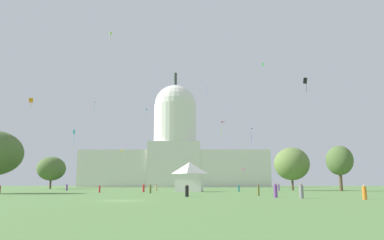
{
  "coord_description": "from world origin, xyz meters",
  "views": [
    {
      "loc": [
        7.34,
        -37.39,
        1.59
      ],
      "look_at": [
        5.56,
        103.7,
        26.21
      ],
      "focal_mm": 34.59,
      "sensor_mm": 36.0,
      "label": 1
    }
  ],
  "objects_px": {
    "capitol_building": "(175,152)",
    "person_purple_near_tree_east": "(67,187)",
    "event_tent": "(189,176)",
    "kite_green_high": "(263,65)",
    "kite_green_mid": "(94,104)",
    "person_teal_deep_crowd": "(239,188)",
    "person_tan_lawn_far_right": "(156,188)",
    "person_olive_near_tent": "(150,189)",
    "kite_orange_mid": "(31,101)",
    "kite_black_mid": "(305,82)",
    "person_orange_edge_west": "(364,193)",
    "person_black_mid_center": "(187,191)",
    "kite_blue_low": "(251,131)",
    "tree_east_mid": "(339,161)",
    "kite_pink_low": "(243,170)",
    "person_olive_aisle_center": "(258,190)",
    "person_red_edge_east": "(100,189)",
    "kite_magenta_low": "(221,124)",
    "person_red_back_center": "(144,188)",
    "kite_cyan_low": "(74,133)",
    "tree_west_near": "(51,169)",
    "tree_east_near": "(292,164)",
    "kite_violet_high": "(207,89)",
    "kite_lime_high": "(111,33)",
    "kite_gold_low": "(299,159)",
    "kite_white_high": "(189,65)",
    "kite_red_low": "(244,160)",
    "person_grey_mid_left": "(301,192)",
    "person_purple_back_right": "(279,187)",
    "kite_yellow_mid": "(122,151)",
    "person_purple_mid_right": "(276,191)",
    "kite_turquoise_high": "(147,110)"
  },
  "relations": [
    {
      "from": "kite_violet_high",
      "to": "person_purple_back_right",
      "type": "bearing_deg",
      "value": 43.14
    },
    {
      "from": "capitol_building",
      "to": "kite_black_mid",
      "type": "relative_size",
      "value": 29.04
    },
    {
      "from": "person_olive_aisle_center",
      "to": "kite_pink_low",
      "type": "height_order",
      "value": "kite_pink_low"
    },
    {
      "from": "tree_west_near",
      "to": "kite_pink_low",
      "type": "relative_size",
      "value": 7.15
    },
    {
      "from": "tree_west_near",
      "to": "kite_white_high",
      "type": "relative_size",
      "value": 8.48
    },
    {
      "from": "tree_east_near",
      "to": "person_grey_mid_left",
      "type": "bearing_deg",
      "value": -103.39
    },
    {
      "from": "person_olive_near_tent",
      "to": "kite_green_high",
      "type": "bearing_deg",
      "value": -111.69
    },
    {
      "from": "kite_lime_high",
      "to": "tree_east_near",
      "type": "bearing_deg",
      "value": 116.41
    },
    {
      "from": "person_olive_aisle_center",
      "to": "kite_blue_low",
      "type": "height_order",
      "value": "kite_blue_low"
    },
    {
      "from": "kite_blue_low",
      "to": "person_teal_deep_crowd",
      "type": "bearing_deg",
      "value": -7.77
    },
    {
      "from": "person_red_edge_east",
      "to": "kite_cyan_low",
      "type": "relative_size",
      "value": 0.36
    },
    {
      "from": "person_orange_edge_west",
      "to": "kite_black_mid",
      "type": "bearing_deg",
      "value": 91.49
    },
    {
      "from": "kite_turquoise_high",
      "to": "kite_blue_low",
      "type": "relative_size",
      "value": 1.12
    },
    {
      "from": "kite_pink_low",
      "to": "kite_lime_high",
      "type": "distance_m",
      "value": 99.02
    },
    {
      "from": "person_purple_back_right",
      "to": "kite_turquoise_high",
      "type": "bearing_deg",
      "value": -132.58
    },
    {
      "from": "person_olive_near_tent",
      "to": "kite_orange_mid",
      "type": "bearing_deg",
      "value": -38.53
    },
    {
      "from": "person_grey_mid_left",
      "to": "kite_lime_high",
      "type": "distance_m",
      "value": 118.12
    },
    {
      "from": "person_red_edge_east",
      "to": "kite_magenta_low",
      "type": "relative_size",
      "value": 0.36
    },
    {
      "from": "capitol_building",
      "to": "person_purple_near_tree_east",
      "type": "bearing_deg",
      "value": -98.89
    },
    {
      "from": "event_tent",
      "to": "person_black_mid_center",
      "type": "xyz_separation_m",
      "value": [
        0.32,
        -33.85,
        -2.58
      ]
    },
    {
      "from": "tree_east_mid",
      "to": "kite_gold_low",
      "type": "height_order",
      "value": "tree_east_mid"
    },
    {
      "from": "capitol_building",
      "to": "person_orange_edge_west",
      "type": "xyz_separation_m",
      "value": [
        30.94,
        -184.63,
        -20.54
      ]
    },
    {
      "from": "person_teal_deep_crowd",
      "to": "person_olive_aisle_center",
      "type": "height_order",
      "value": "person_olive_aisle_center"
    },
    {
      "from": "kite_white_high",
      "to": "kite_black_mid",
      "type": "bearing_deg",
      "value": 52.19
    },
    {
      "from": "person_black_mid_center",
      "to": "kite_yellow_mid",
      "type": "bearing_deg",
      "value": 22.7
    },
    {
      "from": "person_teal_deep_crowd",
      "to": "kite_green_high",
      "type": "distance_m",
      "value": 90.26
    },
    {
      "from": "person_teal_deep_crowd",
      "to": "person_tan_lawn_far_right",
      "type": "bearing_deg",
      "value": 162.4
    },
    {
      "from": "event_tent",
      "to": "kite_green_high",
      "type": "distance_m",
      "value": 90.97
    },
    {
      "from": "tree_east_mid",
      "to": "person_olive_aisle_center",
      "type": "xyz_separation_m",
      "value": [
        -26.2,
        -37.77,
        -6.54
      ]
    },
    {
      "from": "event_tent",
      "to": "kite_green_high",
      "type": "height_order",
      "value": "kite_green_high"
    },
    {
      "from": "tree_east_mid",
      "to": "kite_green_mid",
      "type": "bearing_deg",
      "value": 146.14
    },
    {
      "from": "tree_east_near",
      "to": "kite_violet_high",
      "type": "distance_m",
      "value": 89.39
    },
    {
      "from": "tree_west_near",
      "to": "kite_black_mid",
      "type": "distance_m",
      "value": 91.52
    },
    {
      "from": "person_red_back_center",
      "to": "kite_cyan_low",
      "type": "xyz_separation_m",
      "value": [
        -24.33,
        27.34,
        15.45
      ]
    },
    {
      "from": "tree_east_mid",
      "to": "person_black_mid_center",
      "type": "xyz_separation_m",
      "value": [
        -36.22,
        -42.37,
        -6.58
      ]
    },
    {
      "from": "person_tan_lawn_far_right",
      "to": "kite_magenta_low",
      "type": "bearing_deg",
      "value": 77.9
    },
    {
      "from": "kite_blue_low",
      "to": "kite_green_high",
      "type": "relative_size",
      "value": 2.61
    },
    {
      "from": "person_purple_near_tree_east",
      "to": "person_black_mid_center",
      "type": "xyz_separation_m",
      "value": [
        32.11,
        -47.19,
        -0.06
      ]
    },
    {
      "from": "person_orange_edge_west",
      "to": "kite_green_high",
      "type": "relative_size",
      "value": 1.27
    },
    {
      "from": "person_black_mid_center",
      "to": "kite_blue_low",
      "type": "height_order",
      "value": "kite_blue_low"
    },
    {
      "from": "person_tan_lawn_far_right",
      "to": "person_olive_aisle_center",
      "type": "height_order",
      "value": "person_tan_lawn_far_right"
    },
    {
      "from": "capitol_building",
      "to": "person_orange_edge_west",
      "type": "relative_size",
      "value": 71.11
    },
    {
      "from": "tree_east_near",
      "to": "person_red_back_center",
      "type": "relative_size",
      "value": 6.74
    },
    {
      "from": "kite_pink_low",
      "to": "kite_blue_low",
      "type": "bearing_deg",
      "value": -51.51
    },
    {
      "from": "person_purple_near_tree_east",
      "to": "kite_green_mid",
      "type": "relative_size",
      "value": 0.55
    },
    {
      "from": "tree_east_near",
      "to": "kite_gold_low",
      "type": "distance_m",
      "value": 2.54
    },
    {
      "from": "tree_east_mid",
      "to": "kite_pink_low",
      "type": "xyz_separation_m",
      "value": [
        -10.16,
        106.66,
        2.01
      ]
    },
    {
      "from": "person_purple_mid_right",
      "to": "kite_turquoise_high",
      "type": "bearing_deg",
      "value": 50.26
    },
    {
      "from": "capitol_building",
      "to": "event_tent",
      "type": "xyz_separation_m",
      "value": [
        11.68,
        -141.85,
        -17.92
      ]
    },
    {
      "from": "kite_red_low",
      "to": "person_red_edge_east",
      "type": "bearing_deg",
      "value": -163.89
    }
  ]
}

